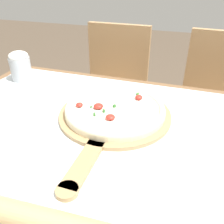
# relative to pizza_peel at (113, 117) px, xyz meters

# --- Properties ---
(dining_table) EXTENTS (1.30, 0.81, 0.76)m
(dining_table) POSITION_rel_pizza_peel_xyz_m (0.06, -0.07, -0.13)
(dining_table) COLOR brown
(dining_table) RESTS_ON ground_plane
(towel_cloth) EXTENTS (1.22, 0.73, 0.00)m
(towel_cloth) POSITION_rel_pizza_peel_xyz_m (0.06, -0.07, -0.01)
(towel_cloth) COLOR silver
(towel_cloth) RESTS_ON dining_table
(pizza_peel) EXTENTS (0.35, 0.53, 0.01)m
(pizza_peel) POSITION_rel_pizza_peel_xyz_m (0.00, 0.00, 0.00)
(pizza_peel) COLOR tan
(pizza_peel) RESTS_ON towel_cloth
(pizza) EXTENTS (0.31, 0.31, 0.03)m
(pizza) POSITION_rel_pizza_peel_xyz_m (-0.00, 0.02, 0.02)
(pizza) COLOR beige
(pizza) RESTS_ON pizza_peel
(chair_left) EXTENTS (0.40, 0.40, 0.90)m
(chair_left) POSITION_rel_pizza_peel_xyz_m (-0.22, 0.68, -0.25)
(chair_left) COLOR tan
(chair_left) RESTS_ON ground_plane
(chair_right) EXTENTS (0.44, 0.44, 0.90)m
(chair_right) POSITION_rel_pizza_peel_xyz_m (0.37, 0.68, -0.25)
(chair_right) COLOR tan
(chair_right) RESTS_ON ground_plane
(flour_cup) EXTENTS (0.08, 0.08, 0.12)m
(flour_cup) POSITION_rel_pizza_peel_xyz_m (-0.46, 0.17, 0.06)
(flour_cup) COLOR #B2B7BC
(flour_cup) RESTS_ON towel_cloth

